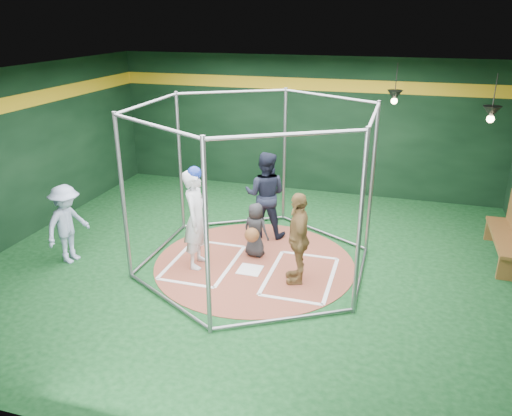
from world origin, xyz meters
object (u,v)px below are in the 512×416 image
(batter_figure, at_px, (196,218))
(dugout_bench, at_px, (511,232))
(umpire, at_px, (265,195))
(visitor_leopard, at_px, (298,238))

(batter_figure, xyz_separation_m, dugout_bench, (5.64, 1.93, -0.39))
(batter_figure, bearing_deg, umpire, 63.29)
(umpire, relative_size, dugout_bench, 0.93)
(visitor_leopard, height_order, umpire, umpire)
(visitor_leopard, bearing_deg, dugout_bench, 103.02)
(batter_figure, bearing_deg, visitor_leopard, -1.31)
(umpire, height_order, dugout_bench, umpire)
(batter_figure, xyz_separation_m, umpire, (0.84, 1.68, -0.05))
(umpire, xyz_separation_m, dugout_bench, (4.80, 0.26, -0.34))
(visitor_leopard, distance_m, dugout_bench, 4.22)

